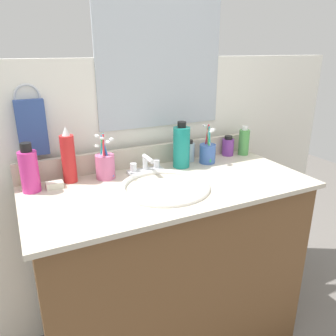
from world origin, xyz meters
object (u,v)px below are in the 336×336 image
at_px(hand_towel, 32,128).
at_px(bottle_oil_amber, 25,173).
at_px(faucet, 146,166).
at_px(bottle_spray_red, 68,158).
at_px(bottle_soap_pink, 29,170).
at_px(bottle_cream_purple, 228,146).
at_px(bottle_mouthwash_teal, 181,147).
at_px(cup_blue_plastic, 208,152).
at_px(cup_pink, 105,165).
at_px(soap_bar, 55,185).
at_px(bottle_toner_green, 244,142).
at_px(bottle_gel_clear, 190,151).

bearing_deg(hand_towel, bottle_oil_amber, -137.46).
relative_size(faucet, bottle_spray_red, 0.69).
distance_m(hand_towel, bottle_soap_pink, 0.18).
relative_size(bottle_cream_purple, bottle_oil_amber, 0.81).
relative_size(bottle_mouthwash_teal, cup_blue_plastic, 1.14).
xyz_separation_m(cup_pink, soap_bar, (-0.21, -0.01, -0.04)).
distance_m(bottle_spray_red, bottle_mouthwash_teal, 0.49).
distance_m(bottle_toner_green, cup_pink, 0.73).
distance_m(faucet, bottle_mouthwash_teal, 0.19).
xyz_separation_m(bottle_mouthwash_teal, cup_blue_plastic, (0.14, -0.00, -0.04)).
bearing_deg(faucet, soap_bar, -179.86).
distance_m(bottle_mouthwash_teal, bottle_gel_clear, 0.10).
relative_size(bottle_oil_amber, soap_bar, 1.94).
height_order(hand_towel, soap_bar, hand_towel).
relative_size(faucet, soap_bar, 2.50).
bearing_deg(bottle_cream_purple, faucet, -174.07).
distance_m(bottle_oil_amber, cup_blue_plastic, 0.80).
distance_m(bottle_toner_green, soap_bar, 0.94).
relative_size(bottle_soap_pink, cup_blue_plastic, 1.04).
relative_size(bottle_spray_red, soap_bar, 3.62).
height_order(bottle_mouthwash_teal, bottle_gel_clear, bottle_mouthwash_teal).
bearing_deg(cup_pink, bottle_cream_purple, 3.38).
bearing_deg(bottle_soap_pink, bottle_toner_green, 1.26).
bearing_deg(bottle_cream_purple, bottle_spray_red, -179.07).
bearing_deg(soap_bar, bottle_toner_green, 1.58).
height_order(bottle_spray_red, cup_blue_plastic, bottle_spray_red).
height_order(bottle_spray_red, bottle_soap_pink, bottle_spray_red).
relative_size(bottle_spray_red, bottle_toner_green, 1.57).
bearing_deg(hand_towel, cup_pink, -22.19).
relative_size(bottle_spray_red, bottle_soap_pink, 1.21).
xyz_separation_m(bottle_spray_red, bottle_soap_pink, (-0.15, -0.03, -0.02)).
bearing_deg(cup_pink, bottle_oil_amber, 169.20).
bearing_deg(cup_pink, bottle_soap_pink, -178.38).
bearing_deg(bottle_oil_amber, bottle_gel_clear, -1.22).
bearing_deg(bottle_mouthwash_teal, cup_pink, 178.11).
bearing_deg(bottle_gel_clear, bottle_mouthwash_teal, -143.82).
bearing_deg(faucet, hand_towel, 165.11).
height_order(hand_towel, bottle_spray_red, hand_towel).
bearing_deg(bottle_oil_amber, hand_towel, 42.54).
xyz_separation_m(bottle_soap_pink, cup_pink, (0.29, 0.01, -0.03)).
xyz_separation_m(faucet, bottle_oil_amber, (-0.48, 0.07, 0.03)).
distance_m(bottle_spray_red, cup_pink, 0.15).
distance_m(bottle_spray_red, soap_bar, 0.12).
relative_size(hand_towel, faucet, 1.38).
xyz_separation_m(faucet, bottle_soap_pink, (-0.47, 0.00, 0.06)).
bearing_deg(bottle_oil_amber, cup_pink, -10.80).
relative_size(bottle_cream_purple, cup_pink, 0.52).
bearing_deg(soap_bar, bottle_soap_pink, 177.67).
height_order(faucet, bottle_oil_amber, bottle_oil_amber).
relative_size(bottle_gel_clear, bottle_toner_green, 0.71).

